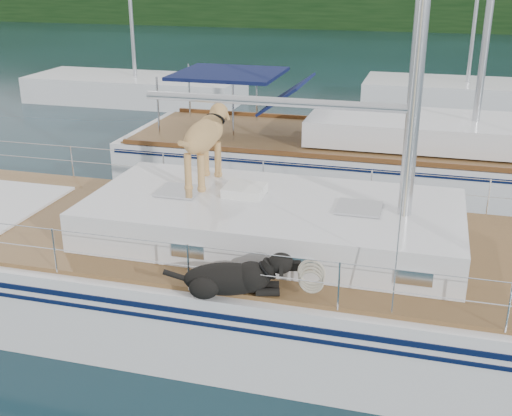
% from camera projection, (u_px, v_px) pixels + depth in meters
% --- Properties ---
extents(ground, '(120.00, 120.00, 0.00)m').
position_uv_depth(ground, '(221.00, 307.00, 9.80)').
color(ground, black).
rests_on(ground, ground).
extents(shore_bank, '(92.00, 1.00, 1.20)m').
position_uv_depth(shore_bank, '(402.00, 21.00, 51.19)').
color(shore_bank, '#595147').
rests_on(shore_bank, ground).
extents(main_sailboat, '(12.00, 4.03, 14.01)m').
position_uv_depth(main_sailboat, '(226.00, 267.00, 9.54)').
color(main_sailboat, white).
rests_on(main_sailboat, ground).
extents(neighbor_sailboat, '(11.00, 3.50, 13.30)m').
position_uv_depth(neighbor_sailboat, '(366.00, 161.00, 14.85)').
color(neighbor_sailboat, white).
rests_on(neighbor_sailboat, ground).
extents(bg_boat_west, '(8.00, 3.00, 11.65)m').
position_uv_depth(bg_boat_west, '(136.00, 90.00, 24.23)').
color(bg_boat_west, white).
rests_on(bg_boat_west, ground).
extents(bg_boat_center, '(7.20, 3.00, 11.65)m').
position_uv_depth(bg_boat_center, '(466.00, 96.00, 23.06)').
color(bg_boat_center, white).
rests_on(bg_boat_center, ground).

